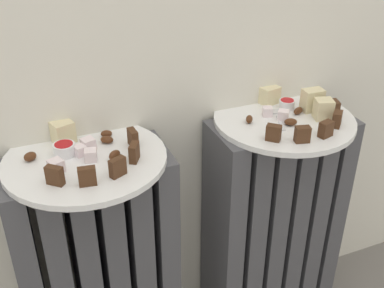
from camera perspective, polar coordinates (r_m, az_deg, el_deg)
name	(u,v)px	position (r m, az deg, el deg)	size (l,w,h in m)	color
radiator_left	(101,276)	(1.09, -10.91, -15.32)	(0.33, 0.15, 0.58)	#47474C
radiator_right	(272,227)	(1.21, 9.61, -9.84)	(0.33, 0.15, 0.58)	#47474C
plate_left	(85,159)	(0.91, -12.68, -1.81)	(0.31, 0.31, 0.01)	white
plate_right	(284,120)	(1.05, 10.97, 2.89)	(0.31, 0.31, 0.01)	white
dark_cake_slice_left_0	(55,176)	(0.83, -16.16, -3.66)	(0.03, 0.01, 0.03)	#472B19
dark_cake_slice_left_1	(87,176)	(0.82, -12.47, -3.81)	(0.03, 0.01, 0.03)	#472B19
dark_cake_slice_left_2	(118,167)	(0.83, -8.92, -2.77)	(0.03, 0.01, 0.03)	#472B19
dark_cake_slice_left_3	(134,152)	(0.87, -6.96, -1.01)	(0.03, 0.01, 0.03)	#472B19
dark_cake_slice_left_4	(133,138)	(0.92, -7.11, 0.73)	(0.03, 0.01, 0.03)	#472B19
marble_cake_slice_left_0	(63,132)	(0.96, -15.23, 1.40)	(0.04, 0.03, 0.04)	beige
turkish_delight_left_0	(91,155)	(0.89, -12.07, -1.33)	(0.02, 0.02, 0.02)	white
turkish_delight_left_1	(80,151)	(0.91, -13.28, -0.78)	(0.02, 0.02, 0.02)	white
turkish_delight_left_2	(88,144)	(0.92, -12.35, -0.03)	(0.02, 0.02, 0.02)	white
turkish_delight_left_3	(56,166)	(0.87, -16.01, -2.56)	(0.02, 0.02, 0.02)	white
medjool_date_left_0	(30,157)	(0.92, -18.86, -1.44)	(0.02, 0.02, 0.02)	#4C2814
medjool_date_left_1	(115,155)	(0.88, -9.28, -1.33)	(0.03, 0.02, 0.02)	#4C2814
medjool_date_left_2	(107,140)	(0.94, -10.18, 0.51)	(0.03, 0.02, 0.01)	#4C2814
medjool_date_left_3	(106,134)	(0.96, -10.24, 1.22)	(0.02, 0.02, 0.01)	#4C2814
jam_bowl_left	(64,149)	(0.92, -15.08, -0.55)	(0.04, 0.04, 0.02)	white
dark_cake_slice_right_0	(274,133)	(0.95, 9.76, 1.32)	(0.03, 0.02, 0.03)	#472B19
dark_cake_slice_right_1	(302,134)	(0.95, 13.12, 1.13)	(0.03, 0.02, 0.03)	#472B19
dark_cake_slice_right_2	(326,129)	(0.98, 15.79, 1.73)	(0.03, 0.02, 0.03)	#472B19
dark_cake_slice_right_3	(337,119)	(1.03, 17.02, 2.88)	(0.03, 0.02, 0.03)	#472B19
dark_cake_slice_right_4	(334,108)	(1.08, 16.65, 4.20)	(0.03, 0.02, 0.03)	#472B19
marble_cake_slice_right_0	(269,95)	(1.10, 9.26, 5.83)	(0.04, 0.03, 0.04)	beige
marble_cake_slice_right_1	(312,100)	(1.08, 14.25, 5.14)	(0.05, 0.03, 0.05)	beige
marble_cake_slice_right_2	(323,109)	(1.05, 15.50, 4.06)	(0.04, 0.03, 0.04)	beige
turkish_delight_right_0	(283,115)	(1.03, 10.90, 3.40)	(0.02, 0.02, 0.02)	white
turkish_delight_right_1	(267,112)	(1.04, 9.04, 3.87)	(0.02, 0.02, 0.02)	white
medjool_date_right_0	(291,122)	(1.01, 11.76, 2.61)	(0.03, 0.02, 0.01)	#4C2814
medjool_date_right_1	(298,111)	(1.07, 12.63, 3.91)	(0.03, 0.01, 0.02)	#4C2814
medjool_date_right_2	(249,119)	(1.01, 6.89, 2.98)	(0.02, 0.01, 0.02)	#4C2814
jam_bowl_right	(287,104)	(1.09, 11.33, 4.77)	(0.04, 0.04, 0.02)	white
fork	(279,118)	(1.04, 10.36, 3.11)	(0.05, 0.10, 0.00)	silver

